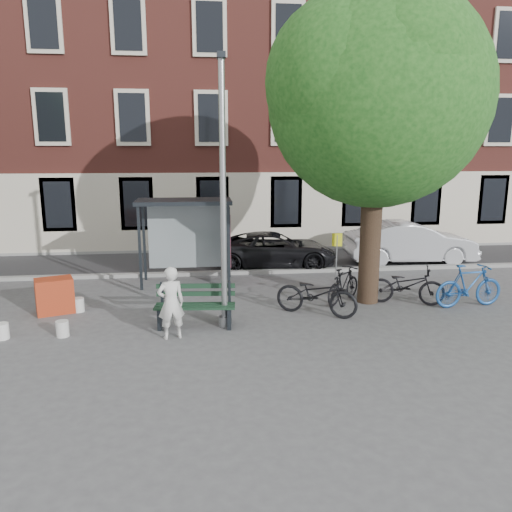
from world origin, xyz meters
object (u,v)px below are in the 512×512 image
Objects in this scene: bike_c at (316,294)px; red_stand at (55,296)px; car_dark at (274,250)px; painter at (171,303)px; bike_a at (406,285)px; lamppost at (223,209)px; bike_d at (343,285)px; car_silver at (410,242)px; notice_sign at (337,250)px; bus_shelter at (197,222)px; bike_b at (469,286)px; bench at (195,308)px.

red_stand is (-6.59, 0.93, -0.10)m from bike_c.
car_dark reaches higher than bike_c.
car_dark is 4.91× the size of red_stand.
painter is 6.44m from bike_a.
bike_a is 5.60m from car_dark.
lamppost is 4.31m from bike_d.
red_stand is at bearing 45.59° from bike_d.
car_silver is at bearing -86.18° from car_dark.
notice_sign is at bearing 38.81° from lamppost.
bus_shelter reaches higher than notice_sign.
car_dark is (-4.41, 5.24, 0.03)m from bike_b.
painter is at bearing 157.49° from car_dark.
car_dark is 3.55m from notice_sign.
notice_sign is at bearing 3.39° from bike_c.
notice_sign is (-3.05, 2.02, 0.62)m from bike_b.
lamppost is 2.40m from painter.
bike_b is 3.28m from bike_d.
painter is 0.35× the size of car_silver.
lamppost is 4.24m from bus_shelter.
bus_shelter is at bearing 128.91° from car_dark.
car_silver reaches higher than bike_d.
bike_d is 1.82× the size of red_stand.
bike_a is at bearing 13.55° from lamppost.
bike_c is 2.57m from notice_sign.
bike_c is 7.26m from car_silver.
notice_sign is at bearing 62.62° from bike_a.
car_silver is at bearing 46.31° from notice_sign.
bike_b is 6.85m from car_dark.
notice_sign reaches higher than painter.
bike_c is 1.28× the size of bike_d.
red_stand is at bearing 160.78° from lamppost.
bike_c is at bearing 90.13° from bike_d.
bus_shelter reaches higher than red_stand.
lamppost is 1.32× the size of car_silver.
bike_a is 5.27m from car_silver.
car_dark is (2.77, 5.90, 0.17)m from bench.
bike_a is at bearing -46.16° from bike_c.
bike_b is at bearing -148.42° from bike_d.
car_silver is at bearing -5.37° from bike_a.
notice_sign is at bearing -50.87° from bike_d.
car_silver is at bearing -85.20° from bike_d.
bike_d is at bearing 24.79° from lamppost.
bike_a is (5.65, 1.09, 0.08)m from bench.
bus_shelter is 1.48× the size of bike_b.
bike_a reaches higher than red_stand.
lamppost is 3.27m from bike_c.
bus_shelter is at bearing 81.27° from bike_a.
car_silver is (3.81, 4.47, 0.27)m from bike_d.
painter is 3.74m from red_stand.
bike_a is at bearing -178.13° from painter.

